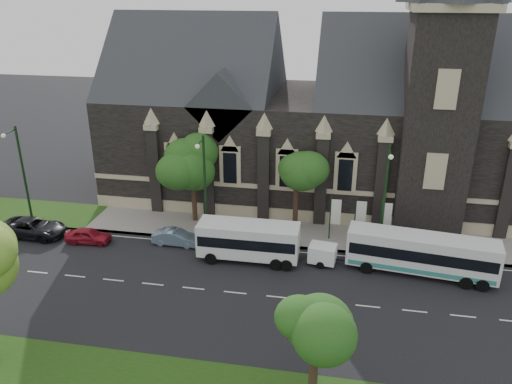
% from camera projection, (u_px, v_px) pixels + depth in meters
% --- Properties ---
extents(ground, '(160.00, 160.00, 0.00)m').
position_uv_depth(ground, '(235.00, 293.00, 34.93)').
color(ground, black).
rests_on(ground, ground).
extents(sidewalk, '(80.00, 5.00, 0.15)m').
position_uv_depth(sidewalk, '(259.00, 231.00, 43.55)').
color(sidewalk, gray).
rests_on(sidewalk, ground).
extents(museum, '(40.00, 17.70, 29.90)m').
position_uv_depth(museum, '(329.00, 116.00, 48.07)').
color(museum, black).
rests_on(museum, ground).
extents(tree_park_east, '(3.40, 3.40, 6.28)m').
position_uv_depth(tree_park_east, '(319.00, 333.00, 23.67)').
color(tree_park_east, black).
rests_on(tree_park_east, ground).
extents(tree_walk_right, '(4.08, 4.08, 7.80)m').
position_uv_depth(tree_walk_right, '(300.00, 165.00, 41.93)').
color(tree_walk_right, black).
rests_on(tree_walk_right, ground).
extents(tree_walk_left, '(3.91, 3.91, 7.64)m').
position_uv_depth(tree_walk_left, '(195.00, 160.00, 43.44)').
color(tree_walk_left, black).
rests_on(tree_walk_left, ground).
extents(street_lamp_near, '(0.36, 1.88, 9.00)m').
position_uv_depth(street_lamp_near, '(385.00, 196.00, 37.79)').
color(street_lamp_near, black).
rests_on(street_lamp_near, ground).
extents(street_lamp_mid, '(0.36, 1.88, 9.00)m').
position_uv_depth(street_lamp_mid, '(204.00, 183.00, 40.10)').
color(street_lamp_mid, black).
rests_on(street_lamp_mid, ground).
extents(street_lamp_far, '(0.36, 1.88, 9.00)m').
position_uv_depth(street_lamp_far, '(22.00, 171.00, 42.74)').
color(street_lamp_far, black).
rests_on(street_lamp_far, ground).
extents(banner_flag_left, '(0.90, 0.10, 4.00)m').
position_uv_depth(banner_flag_left, '(334.00, 214.00, 41.18)').
color(banner_flag_left, black).
rests_on(banner_flag_left, ground).
extents(banner_flag_center, '(0.90, 0.10, 4.00)m').
position_uv_depth(banner_flag_center, '(359.00, 216.00, 40.85)').
color(banner_flag_center, black).
rests_on(banner_flag_center, ground).
extents(banner_flag_right, '(0.90, 0.10, 4.00)m').
position_uv_depth(banner_flag_right, '(384.00, 218.00, 40.52)').
color(banner_flag_right, black).
rests_on(banner_flag_right, ground).
extents(tour_coach, '(10.76, 3.59, 3.08)m').
position_uv_depth(tour_coach, '(421.00, 253.00, 36.61)').
color(tour_coach, white).
rests_on(tour_coach, ground).
extents(shuttle_bus, '(7.72, 2.73, 2.98)m').
position_uv_depth(shuttle_bus, '(249.00, 239.00, 38.56)').
color(shuttle_bus, white).
rests_on(shuttle_bus, ground).
extents(box_trailer, '(2.98, 1.76, 1.55)m').
position_uv_depth(box_trailer, '(323.00, 253.00, 38.23)').
color(box_trailer, white).
rests_on(box_trailer, ground).
extents(sedan, '(3.89, 1.44, 1.27)m').
position_uv_depth(sedan, '(176.00, 237.00, 41.21)').
color(sedan, '#738EA7').
rests_on(sedan, ground).
extents(car_far_red, '(3.81, 1.73, 1.27)m').
position_uv_depth(car_far_red, '(88.00, 236.00, 41.50)').
color(car_far_red, maroon).
rests_on(car_far_red, ground).
extents(car_far_black, '(5.60, 2.65, 1.55)m').
position_uv_depth(car_far_black, '(33.00, 228.00, 42.56)').
color(car_far_black, black).
rests_on(car_far_black, ground).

